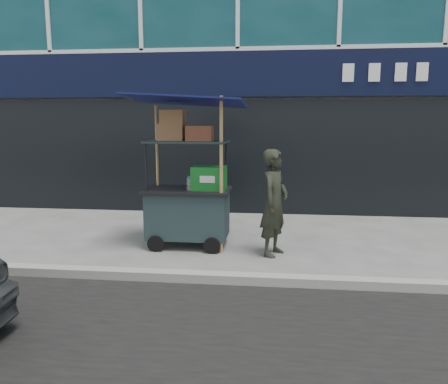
# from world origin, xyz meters

# --- Properties ---
(ground) EXTENTS (80.00, 80.00, 0.00)m
(ground) POSITION_xyz_m (0.00, 0.00, 0.00)
(ground) COLOR #5F5F5B
(ground) RESTS_ON ground
(curb) EXTENTS (80.00, 0.18, 0.12)m
(curb) POSITION_xyz_m (0.00, -0.20, 0.06)
(curb) COLOR #989990
(curb) RESTS_ON ground
(vendor_cart) EXTENTS (1.76, 1.25, 2.37)m
(vendor_cart) POSITION_xyz_m (-0.54, 1.34, 0.83)
(vendor_cart) COLOR #1A292D
(vendor_cart) RESTS_ON ground
(vendor_man) EXTENTS (0.57, 0.67, 1.57)m
(vendor_man) POSITION_xyz_m (0.79, 1.02, 0.78)
(vendor_man) COLOR black
(vendor_man) RESTS_ON ground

